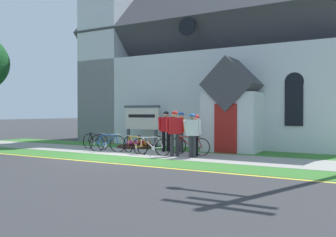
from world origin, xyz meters
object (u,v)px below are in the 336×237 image
(bicycle_red, at_px, (190,146))
(cyclist_in_orange_jersey, at_px, (166,128))
(church_sign, at_px, (142,119))
(cyclist_in_green_jersey, at_px, (196,132))
(bicycle_silver, at_px, (95,141))
(cyclist_in_yellow_jersey, at_px, (175,129))
(cyclist_in_red_jersey, at_px, (192,132))
(bicycle_orange, at_px, (135,145))
(bicycle_green, at_px, (107,143))
(bicycle_blue, at_px, (152,146))
(cyclist_in_white_jersey, at_px, (181,129))

(bicycle_red, bearing_deg, cyclist_in_orange_jersey, 159.99)
(church_sign, bearing_deg, cyclist_in_green_jersey, -29.30)
(bicycle_red, distance_m, bicycle_silver, 4.86)
(church_sign, distance_m, bicycle_silver, 2.68)
(cyclist_in_yellow_jersey, bearing_deg, cyclist_in_red_jersey, 0.63)
(cyclist_in_orange_jersey, bearing_deg, cyclist_in_green_jersey, -25.20)
(bicycle_orange, xyz_separation_m, bicycle_green, (-1.41, -0.12, 0.02))
(cyclist_in_yellow_jersey, bearing_deg, cyclist_in_green_jersey, 34.30)
(bicycle_blue, xyz_separation_m, cyclist_in_yellow_jersey, (1.02, 0.08, 0.70))
(cyclist_in_red_jersey, relative_size, cyclist_in_white_jersey, 0.98)
(church_sign, distance_m, cyclist_in_white_jersey, 3.24)
(bicycle_orange, bearing_deg, bicycle_red, 17.58)
(bicycle_orange, bearing_deg, cyclist_in_green_jersey, 7.39)
(bicycle_blue, height_order, cyclist_in_red_jersey, cyclist_in_red_jersey)
(church_sign, xyz_separation_m, cyclist_in_red_jersey, (4.18, -2.78, -0.40))
(cyclist_in_orange_jersey, bearing_deg, bicycle_red, -20.01)
(bicycle_blue, relative_size, cyclist_in_yellow_jersey, 0.96)
(bicycle_green, distance_m, cyclist_in_green_jersey, 4.16)
(cyclist_in_green_jersey, relative_size, cyclist_in_orange_jersey, 0.92)
(bicycle_orange, relative_size, bicycle_red, 0.91)
(church_sign, xyz_separation_m, cyclist_in_orange_jersey, (2.23, -1.42, -0.33))
(cyclist_in_yellow_jersey, xyz_separation_m, cyclist_in_orange_jersey, (-1.18, 1.37, -0.00))
(church_sign, relative_size, bicycle_red, 1.17)
(cyclist_in_orange_jersey, bearing_deg, bicycle_silver, -167.54)
(cyclist_in_yellow_jersey, bearing_deg, cyclist_in_white_jersey, 108.00)
(bicycle_red, bearing_deg, cyclist_in_white_jersey, 139.58)
(bicycle_blue, height_order, cyclist_in_white_jersey, cyclist_in_white_jersey)
(cyclist_in_white_jersey, bearing_deg, bicycle_green, -153.49)
(cyclist_in_red_jersey, xyz_separation_m, cyclist_in_yellow_jersey, (-0.77, -0.01, 0.07))
(cyclist_in_red_jersey, bearing_deg, bicycle_blue, -177.10)
(bicycle_blue, distance_m, cyclist_in_green_jersey, 1.90)
(bicycle_silver, distance_m, cyclist_in_red_jersey, 5.43)
(cyclist_in_orange_jersey, bearing_deg, bicycle_green, -148.54)
(church_sign, relative_size, bicycle_silver, 1.22)
(cyclist_in_red_jersey, height_order, cyclist_in_orange_jersey, cyclist_in_orange_jersey)
(cyclist_in_white_jersey, xyz_separation_m, cyclist_in_orange_jersey, (-0.71, -0.10, 0.03))
(bicycle_blue, xyz_separation_m, cyclist_in_orange_jersey, (-0.16, 1.45, 0.69))
(bicycle_orange, height_order, cyclist_in_green_jersey, cyclist_in_green_jersey)
(bicycle_blue, height_order, bicycle_silver, bicycle_blue)
(cyclist_in_white_jersey, bearing_deg, bicycle_blue, -109.27)
(cyclist_in_green_jersey, distance_m, cyclist_in_orange_jersey, 2.09)
(cyclist_in_yellow_jersey, bearing_deg, bicycle_red, 72.77)
(bicycle_orange, bearing_deg, cyclist_in_red_jersey, -2.57)
(bicycle_green, relative_size, cyclist_in_yellow_jersey, 0.94)
(bicycle_blue, bearing_deg, bicycle_silver, 169.04)
(bicycle_orange, height_order, cyclist_in_yellow_jersey, cyclist_in_yellow_jersey)
(bicycle_green, bearing_deg, bicycle_blue, -2.37)
(bicycle_blue, xyz_separation_m, cyclist_in_white_jersey, (0.54, 1.55, 0.66))
(cyclist_in_red_jersey, relative_size, cyclist_in_orange_jersey, 0.95)
(bicycle_green, height_order, cyclist_in_red_jersey, cyclist_in_red_jersey)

